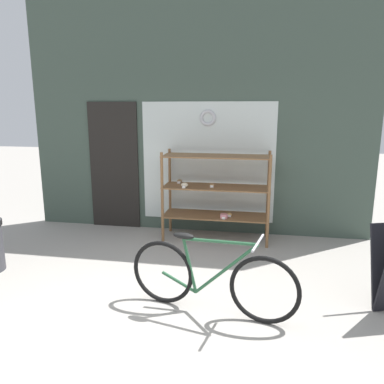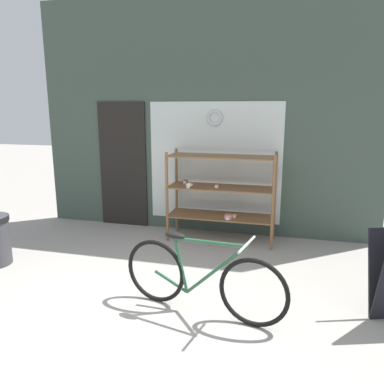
# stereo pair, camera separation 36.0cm
# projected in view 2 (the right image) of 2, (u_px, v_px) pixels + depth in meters

# --- Properties ---
(ground_plane) EXTENTS (30.00, 30.00, 0.00)m
(ground_plane) POSITION_uv_depth(u_px,v_px,m) (128.00, 330.00, 3.45)
(ground_plane) COLOR gray
(storefront_facade) EXTENTS (5.51, 0.13, 3.72)m
(storefront_facade) POSITION_uv_depth(u_px,v_px,m) (201.00, 120.00, 5.92)
(storefront_facade) COLOR #3D4C42
(storefront_facade) RESTS_ON ground_plane
(display_case) EXTENTS (1.61, 0.54, 1.37)m
(display_case) POSITION_uv_depth(u_px,v_px,m) (221.00, 189.00, 5.65)
(display_case) COLOR brown
(display_case) RESTS_ON ground_plane
(bicycle) EXTENTS (1.71, 0.52, 0.81)m
(bicycle) POSITION_uv_depth(u_px,v_px,m) (201.00, 279.00, 3.67)
(bicycle) COLOR black
(bicycle) RESTS_ON ground_plane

